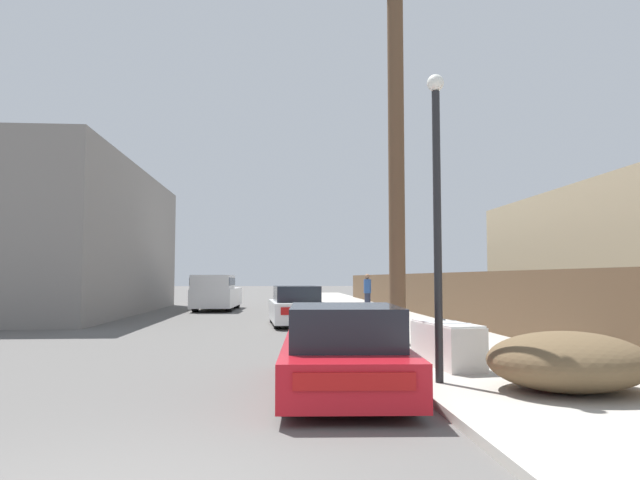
{
  "coord_description": "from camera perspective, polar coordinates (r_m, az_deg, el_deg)",
  "views": [
    {
      "loc": [
        1.22,
        -3.98,
        1.67
      ],
      "look_at": [
        2.03,
        7.29,
        2.41
      ],
      "focal_mm": 32.0,
      "sensor_mm": 36.0,
      "label": 1
    }
  ],
  "objects": [
    {
      "name": "wooden_fence",
      "position": [
        26.48,
        9.05,
        -5.21
      ],
      "size": [
        0.08,
        39.95,
        1.73
      ],
      "primitive_type": "cube",
      "color": "brown",
      "rests_on": "sidewalk_curb"
    },
    {
      "name": "pedestrian",
      "position": [
        26.77,
        4.77,
        -5.19
      ],
      "size": [
        0.34,
        0.34,
        1.72
      ],
      "color": "#282D42",
      "rests_on": "sidewalk_curb"
    },
    {
      "name": "utility_pole",
      "position": [
        13.98,
        7.63,
        9.62
      ],
      "size": [
        1.8,
        0.38,
        9.42
      ],
      "color": "brown",
      "rests_on": "sidewalk_curb"
    },
    {
      "name": "street_lamp",
      "position": [
        8.78,
        11.63,
        3.83
      ],
      "size": [
        0.26,
        0.26,
        4.64
      ],
      "color": "#232326",
      "rests_on": "sidewalk_curb"
    },
    {
      "name": "brush_pile",
      "position": [
        8.65,
        23.51,
        -11.06
      ],
      "size": [
        2.18,
        1.9,
        0.81
      ],
      "color": "brown",
      "rests_on": "sidewalk_curb"
    },
    {
      "name": "pickup_truck",
      "position": [
        29.59,
        -10.36,
        -5.21
      ],
      "size": [
        2.19,
        5.38,
        1.79
      ],
      "rotation": [
        0.0,
        0.0,
        3.1
      ],
      "color": "silver",
      "rests_on": "ground"
    },
    {
      "name": "building_left_block",
      "position": [
        28.91,
        -24.04,
        -0.12
      ],
      "size": [
        7.0,
        16.44,
        6.7
      ],
      "primitive_type": "cube",
      "color": "gray",
      "rests_on": "ground"
    },
    {
      "name": "car_parked_mid",
      "position": [
        20.11,
        -2.43,
        -6.69
      ],
      "size": [
        1.96,
        4.21,
        1.38
      ],
      "rotation": [
        0.0,
        0.0,
        0.06
      ],
      "color": "silver",
      "rests_on": "ground"
    },
    {
      "name": "parked_sports_car_red",
      "position": [
        8.49,
        2.3,
        -11.13
      ],
      "size": [
        1.96,
        4.46,
        1.27
      ],
      "rotation": [
        0.0,
        0.0,
        -0.05
      ],
      "color": "red",
      "rests_on": "ground"
    },
    {
      "name": "sidewalk_curb",
      "position": [
        27.83,
        4.32,
        -7.08
      ],
      "size": [
        4.2,
        63.0,
        0.12
      ],
      "primitive_type": "cube",
      "color": "#ADA89E",
      "rests_on": "ground"
    },
    {
      "name": "discarded_fridge",
      "position": [
        10.43,
        12.54,
        -10.13
      ],
      "size": [
        0.88,
        1.88,
        0.78
      ],
      "rotation": [
        0.0,
        0.0,
        0.13
      ],
      "color": "silver",
      "rests_on": "sidewalk_curb"
    }
  ]
}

